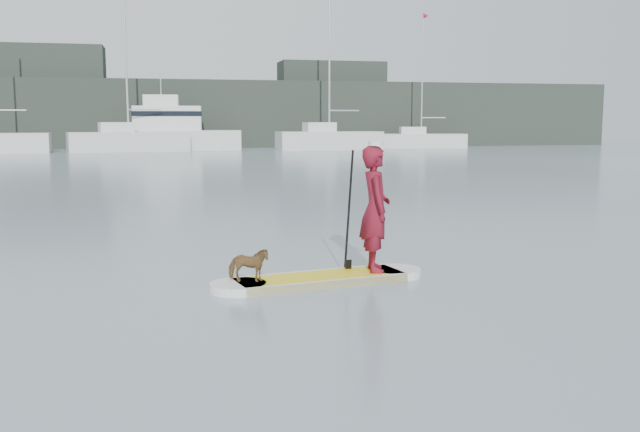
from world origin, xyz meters
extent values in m
plane|color=slate|center=(0.00, 0.00, 0.00)|extent=(140.00, 140.00, 0.00)
cube|color=yellow|center=(3.74, -3.85, 0.06)|extent=(2.60, 1.23, 0.12)
cylinder|color=silver|center=(2.51, -4.08, 0.06)|extent=(0.80, 0.80, 0.12)
cylinder|color=silver|center=(4.97, -3.63, 0.06)|extent=(0.80, 0.80, 0.12)
cube|color=silver|center=(3.67, -3.49, 0.06)|extent=(2.47, 0.51, 0.12)
cube|color=silver|center=(3.80, -4.22, 0.06)|extent=(2.47, 0.51, 0.12)
imported|color=maroon|center=(4.62, -3.69, 1.06)|extent=(0.53, 0.74, 1.88)
cylinder|color=silver|center=(4.62, -3.69, 2.04)|extent=(0.22, 0.22, 0.07)
imported|color=brown|center=(2.66, -4.05, 0.36)|extent=(0.62, 0.38, 0.49)
cylinder|color=black|center=(4.27, -3.49, 1.00)|extent=(0.09, 0.30, 1.89)
cube|color=black|center=(4.27, -3.49, 0.10)|extent=(0.10, 0.04, 0.32)
cylinder|color=#B7B7BC|center=(-9.38, 43.66, 3.18)|extent=(2.55, 0.26, 0.11)
cube|color=beige|center=(-0.75, 44.14, 0.76)|extent=(9.50, 4.46, 1.52)
cube|color=silver|center=(-1.65, 43.97, 1.90)|extent=(2.88, 2.42, 0.76)
cylinder|color=#B7B7BC|center=(-0.75, 44.14, 7.40)|extent=(0.15, 0.15, 11.75)
cylinder|color=#B7B7BC|center=(0.54, 44.38, 3.26)|extent=(2.59, 0.59, 0.11)
cube|color=beige|center=(15.38, 43.96, 0.76)|extent=(8.79, 3.28, 1.51)
cube|color=silver|center=(14.51, 43.92, 1.89)|extent=(2.52, 2.10, 0.76)
cylinder|color=#B7B7BC|center=(15.38, 43.96, 7.02)|extent=(0.15, 0.15, 11.02)
cylinder|color=#B7B7BC|center=(16.67, 44.03, 3.24)|extent=(2.60, 0.25, 0.11)
cube|color=beige|center=(24.40, 46.44, 0.62)|extent=(8.14, 3.79, 1.25)
cube|color=silver|center=(23.64, 46.59, 1.56)|extent=(2.47, 2.02, 0.62)
cylinder|color=#B7B7BC|center=(24.40, 46.44, 6.41)|extent=(0.12, 0.12, 10.33)
cylinder|color=#B7B7BC|center=(25.45, 46.23, 2.67)|extent=(2.11, 0.50, 0.09)
cone|color=red|center=(24.62, 46.40, 11.49)|extent=(0.53, 0.58, 0.50)
cube|color=beige|center=(3.31, 46.32, 0.81)|extent=(10.12, 3.91, 1.62)
cube|color=silver|center=(2.32, 46.41, 2.61)|extent=(5.63, 2.91, 1.98)
cube|color=silver|center=(1.83, 46.46, 4.05)|extent=(2.91, 1.92, 0.90)
cube|color=black|center=(2.32, 46.41, 2.97)|extent=(5.74, 2.98, 0.40)
cylinder|color=#B7B7BC|center=(1.83, 46.46, 5.22)|extent=(0.09, 0.09, 1.44)
cube|color=#212923|center=(0.00, 53.00, 3.00)|extent=(90.00, 6.00, 6.00)
cube|color=#212923|center=(-10.00, 54.00, 4.50)|extent=(14.00, 4.00, 9.00)
cube|color=#212923|center=(18.00, 54.00, 4.00)|extent=(10.00, 4.00, 8.00)
camera|label=1|loc=(1.47, -13.84, 2.37)|focal=40.00mm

